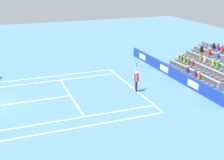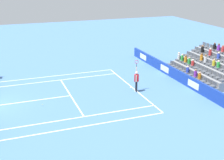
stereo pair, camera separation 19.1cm
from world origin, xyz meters
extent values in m
cube|color=white|center=(0.00, -11.89, 0.00)|extent=(10.97, 0.10, 0.01)
cube|color=white|center=(0.00, -6.40, 0.00)|extent=(8.23, 0.10, 0.01)
cube|color=white|center=(0.00, -3.20, 0.00)|extent=(0.10, 6.40, 0.01)
cube|color=white|center=(4.12, -5.95, 0.00)|extent=(0.10, 11.89, 0.01)
cube|color=white|center=(-4.12, -5.95, 0.00)|extent=(0.10, 11.89, 0.01)
cube|color=white|center=(5.49, -5.95, 0.00)|extent=(0.10, 11.89, 0.01)
cube|color=white|center=(-5.49, -5.95, 0.00)|extent=(0.10, 11.89, 0.01)
cube|color=white|center=(0.00, -11.79, 0.00)|extent=(0.10, 0.20, 0.01)
cube|color=#193899|center=(0.00, -16.59, 0.51)|extent=(19.45, 0.20, 1.02)
cube|color=white|center=(-2.43, -16.48, 0.51)|extent=(1.56, 0.01, 0.57)
cube|color=white|center=(2.43, -16.48, 0.51)|extent=(1.56, 0.01, 0.57)
cube|color=white|center=(7.30, -16.48, 0.51)|extent=(1.56, 0.01, 0.57)
cylinder|color=black|center=(-1.11, -11.79, 0.45)|extent=(0.16, 0.16, 0.90)
cylinder|color=black|center=(-0.88, -11.87, 0.45)|extent=(0.16, 0.16, 0.90)
cube|color=white|center=(-1.11, -11.79, 0.04)|extent=(0.20, 0.28, 0.08)
cube|color=white|center=(-0.88, -11.87, 0.04)|extent=(0.20, 0.28, 0.08)
cube|color=red|center=(-1.00, -11.83, 1.20)|extent=(0.32, 0.41, 0.60)
sphere|color=beige|center=(-1.00, -11.83, 1.66)|extent=(0.24, 0.24, 0.24)
cylinder|color=beige|center=(-0.79, -11.90, 1.81)|extent=(0.09, 0.09, 0.62)
cylinder|color=beige|center=(-1.19, -11.71, 1.22)|extent=(0.09, 0.09, 0.56)
cylinder|color=black|center=(-0.79, -11.90, 2.26)|extent=(0.04, 0.04, 0.28)
torus|color=red|center=(-0.79, -11.90, 2.54)|extent=(0.13, 0.30, 0.31)
sphere|color=#D1E533|center=(-0.79, -11.90, 2.82)|extent=(0.07, 0.07, 0.07)
cube|color=gray|center=(0.00, -17.66, 0.21)|extent=(7.44, 0.95, 0.42)
cube|color=#545960|center=(-3.41, -17.66, 0.52)|extent=(0.48, 0.44, 0.20)
cube|color=#545960|center=(-3.41, -17.86, 0.77)|extent=(0.48, 0.04, 0.30)
cube|color=#545960|center=(-2.79, -17.66, 0.52)|extent=(0.48, 0.44, 0.20)
cube|color=#545960|center=(-2.79, -17.86, 0.77)|extent=(0.48, 0.04, 0.30)
cube|color=#545960|center=(-2.17, -17.66, 0.52)|extent=(0.48, 0.44, 0.20)
cube|color=#545960|center=(-2.17, -17.86, 0.77)|extent=(0.48, 0.04, 0.30)
cube|color=#545960|center=(-1.55, -17.66, 0.52)|extent=(0.48, 0.44, 0.20)
cube|color=#545960|center=(-1.55, -17.86, 0.77)|extent=(0.48, 0.04, 0.30)
cube|color=#545960|center=(-0.93, -17.66, 0.52)|extent=(0.48, 0.44, 0.20)
cube|color=#545960|center=(-0.93, -17.86, 0.77)|extent=(0.48, 0.04, 0.30)
cube|color=#545960|center=(-0.31, -17.66, 0.52)|extent=(0.48, 0.44, 0.20)
cube|color=#545960|center=(-0.31, -17.86, 0.77)|extent=(0.48, 0.04, 0.30)
cube|color=#545960|center=(0.31, -17.66, 0.52)|extent=(0.48, 0.44, 0.20)
cube|color=#545960|center=(0.31, -17.86, 0.77)|extent=(0.48, 0.04, 0.30)
cube|color=#545960|center=(0.93, -17.66, 0.52)|extent=(0.48, 0.44, 0.20)
cube|color=#545960|center=(0.93, -17.86, 0.77)|extent=(0.48, 0.04, 0.30)
cube|color=#545960|center=(1.55, -17.66, 0.52)|extent=(0.48, 0.44, 0.20)
cube|color=#545960|center=(1.55, -17.86, 0.77)|extent=(0.48, 0.04, 0.30)
cube|color=#545960|center=(2.17, -17.66, 0.52)|extent=(0.48, 0.44, 0.20)
cube|color=#545960|center=(2.17, -17.86, 0.77)|extent=(0.48, 0.04, 0.30)
cube|color=#545960|center=(2.79, -17.66, 0.52)|extent=(0.48, 0.44, 0.20)
cube|color=#545960|center=(2.79, -17.86, 0.77)|extent=(0.48, 0.04, 0.30)
cube|color=#545960|center=(3.41, -17.66, 0.52)|extent=(0.48, 0.44, 0.20)
cube|color=#545960|center=(3.41, -17.86, 0.77)|extent=(0.48, 0.04, 0.30)
cube|color=gray|center=(0.00, -18.61, 0.42)|extent=(7.44, 0.95, 0.84)
cube|color=#545960|center=(-3.41, -18.61, 0.94)|extent=(0.48, 0.44, 0.20)
cube|color=#545960|center=(-3.41, -18.81, 1.19)|extent=(0.48, 0.04, 0.30)
cube|color=#545960|center=(-2.79, -18.61, 0.94)|extent=(0.48, 0.44, 0.20)
cube|color=#545960|center=(-2.79, -18.81, 1.19)|extent=(0.48, 0.04, 0.30)
cube|color=#545960|center=(-2.17, -18.61, 0.94)|extent=(0.48, 0.44, 0.20)
cube|color=#545960|center=(-2.17, -18.81, 1.19)|extent=(0.48, 0.04, 0.30)
cube|color=#545960|center=(-1.55, -18.61, 0.94)|extent=(0.48, 0.44, 0.20)
cube|color=#545960|center=(-1.55, -18.81, 1.19)|extent=(0.48, 0.04, 0.30)
cube|color=#545960|center=(-0.93, -18.61, 0.94)|extent=(0.48, 0.44, 0.20)
cube|color=#545960|center=(-0.93, -18.81, 1.19)|extent=(0.48, 0.04, 0.30)
cube|color=#545960|center=(-0.31, -18.61, 0.94)|extent=(0.48, 0.44, 0.20)
cube|color=#545960|center=(-0.31, -18.81, 1.19)|extent=(0.48, 0.04, 0.30)
cube|color=#545960|center=(0.31, -18.61, 0.94)|extent=(0.48, 0.44, 0.20)
cube|color=#545960|center=(0.31, -18.81, 1.19)|extent=(0.48, 0.04, 0.30)
cube|color=#545960|center=(0.93, -18.61, 0.94)|extent=(0.48, 0.44, 0.20)
cube|color=#545960|center=(0.93, -18.81, 1.19)|extent=(0.48, 0.04, 0.30)
cube|color=#545960|center=(1.55, -18.61, 0.94)|extent=(0.48, 0.44, 0.20)
cube|color=#545960|center=(1.55, -18.81, 1.19)|extent=(0.48, 0.04, 0.30)
cube|color=#545960|center=(2.17, -18.61, 0.94)|extent=(0.48, 0.44, 0.20)
cube|color=#545960|center=(2.17, -18.81, 1.19)|extent=(0.48, 0.04, 0.30)
cube|color=#545960|center=(2.79, -18.61, 0.94)|extent=(0.48, 0.44, 0.20)
cube|color=#545960|center=(2.79, -18.81, 1.19)|extent=(0.48, 0.04, 0.30)
cube|color=#545960|center=(3.41, -18.61, 0.94)|extent=(0.48, 0.44, 0.20)
cube|color=#545960|center=(3.41, -18.81, 1.19)|extent=(0.48, 0.04, 0.30)
cube|color=gray|center=(0.00, -19.56, 0.63)|extent=(7.44, 0.95, 1.26)
cube|color=#545960|center=(-2.17, -19.56, 1.36)|extent=(0.48, 0.44, 0.20)
cube|color=#545960|center=(-2.17, -19.76, 1.61)|extent=(0.48, 0.04, 0.30)
cube|color=#545960|center=(-1.55, -19.56, 1.36)|extent=(0.48, 0.44, 0.20)
cube|color=#545960|center=(-1.55, -19.76, 1.61)|extent=(0.48, 0.04, 0.30)
cube|color=#545960|center=(-0.93, -19.56, 1.36)|extent=(0.48, 0.44, 0.20)
cube|color=#545960|center=(-0.93, -19.76, 1.61)|extent=(0.48, 0.04, 0.30)
cube|color=#545960|center=(-0.31, -19.56, 1.36)|extent=(0.48, 0.44, 0.20)
cube|color=#545960|center=(-0.31, -19.76, 1.61)|extent=(0.48, 0.04, 0.30)
cube|color=#545960|center=(0.31, -19.56, 1.36)|extent=(0.48, 0.44, 0.20)
cube|color=#545960|center=(0.31, -19.76, 1.61)|extent=(0.48, 0.04, 0.30)
cube|color=#545960|center=(0.93, -19.56, 1.36)|extent=(0.48, 0.44, 0.20)
cube|color=#545960|center=(0.93, -19.76, 1.61)|extent=(0.48, 0.04, 0.30)
cube|color=#545960|center=(1.55, -19.56, 1.36)|extent=(0.48, 0.44, 0.20)
cube|color=#545960|center=(1.55, -19.76, 1.61)|extent=(0.48, 0.04, 0.30)
cube|color=#545960|center=(2.17, -19.56, 1.36)|extent=(0.48, 0.44, 0.20)
cube|color=#545960|center=(2.17, -19.76, 1.61)|extent=(0.48, 0.04, 0.30)
cube|color=#545960|center=(2.79, -19.56, 1.36)|extent=(0.48, 0.44, 0.20)
cube|color=#545960|center=(2.79, -19.76, 1.61)|extent=(0.48, 0.04, 0.30)
cube|color=#545960|center=(3.41, -19.56, 1.36)|extent=(0.48, 0.44, 0.20)
cube|color=#545960|center=(3.41, -19.76, 1.61)|extent=(0.48, 0.04, 0.30)
cube|color=gray|center=(0.00, -20.51, 0.84)|extent=(7.44, 0.95, 1.68)
cube|color=#545960|center=(-0.93, -20.51, 1.78)|extent=(0.48, 0.44, 0.20)
cube|color=#545960|center=(-0.93, -20.71, 2.03)|extent=(0.48, 0.04, 0.30)
cube|color=#545960|center=(-0.31, -20.51, 1.78)|extent=(0.48, 0.44, 0.20)
cube|color=#545960|center=(-0.31, -20.71, 2.03)|extent=(0.48, 0.04, 0.30)
cube|color=#545960|center=(0.31, -20.51, 1.78)|extent=(0.48, 0.44, 0.20)
cube|color=#545960|center=(0.31, -20.71, 2.03)|extent=(0.48, 0.04, 0.30)
cube|color=#545960|center=(0.93, -20.51, 1.78)|extent=(0.48, 0.44, 0.20)
cube|color=#545960|center=(0.93, -20.71, 2.03)|extent=(0.48, 0.04, 0.30)
cube|color=#545960|center=(1.55, -20.51, 1.78)|extent=(0.48, 0.44, 0.20)
cube|color=#545960|center=(1.55, -20.71, 2.03)|extent=(0.48, 0.04, 0.30)
cube|color=#545960|center=(2.17, -20.51, 1.78)|extent=(0.48, 0.44, 0.20)
cube|color=#545960|center=(2.17, -20.71, 2.03)|extent=(0.48, 0.04, 0.30)
cube|color=#545960|center=(2.79, -20.51, 1.78)|extent=(0.48, 0.44, 0.20)
cube|color=#545960|center=(2.79, -20.71, 2.03)|extent=(0.48, 0.04, 0.30)
cube|color=#545960|center=(3.41, -20.51, 1.78)|extent=(0.48, 0.44, 0.20)
cube|color=#545960|center=(3.41, -20.71, 2.03)|extent=(0.48, 0.04, 0.30)
cube|color=gray|center=(0.00, -21.46, 1.05)|extent=(7.44, 0.95, 2.10)
cube|color=#545960|center=(0.31, -21.46, 2.20)|extent=(0.48, 0.44, 0.20)
cube|color=#545960|center=(0.31, -21.66, 2.45)|extent=(0.48, 0.04, 0.30)
cube|color=#545960|center=(0.93, -21.46, 2.20)|extent=(0.48, 0.44, 0.20)
cube|color=#545960|center=(0.93, -21.66, 2.45)|extent=(0.48, 0.04, 0.30)
cube|color=#545960|center=(1.55, -21.46, 2.20)|extent=(0.48, 0.44, 0.20)
cube|color=#545960|center=(1.55, -21.66, 2.45)|extent=(0.48, 0.04, 0.30)
cube|color=#545960|center=(2.17, -21.46, 2.20)|extent=(0.48, 0.44, 0.20)
cube|color=#545960|center=(2.17, -21.66, 2.45)|extent=(0.48, 0.04, 0.30)
cube|color=#545960|center=(2.79, -21.46, 2.20)|extent=(0.48, 0.44, 0.20)
cube|color=#545960|center=(2.79, -21.66, 2.45)|extent=(0.48, 0.04, 0.30)
cube|color=#545960|center=(3.41, -21.46, 2.20)|extent=(0.48, 0.44, 0.20)
cube|color=#545960|center=(3.41, -21.66, 2.45)|extent=(0.48, 0.04, 0.30)
cylinder|color=orange|center=(0.93, -19.61, 1.73)|extent=(0.28, 0.28, 0.54)
sphere|color=brown|center=(0.93, -19.61, 2.10)|extent=(0.20, 0.20, 0.20)
cylinder|color=green|center=(-1.55, -19.61, 1.69)|extent=(0.28, 0.28, 0.47)
sphere|color=beige|center=(-1.55, -19.61, 2.03)|extent=(0.20, 0.20, 0.20)
cylinder|color=purple|center=(-0.93, -17.71, 0.87)|extent=(0.28, 0.28, 0.50)
sphere|color=#9E7251|center=(-0.93, -17.71, 1.22)|extent=(0.20, 0.20, 0.20)
cylinder|color=black|center=(1.55, -21.51, 2.53)|extent=(0.28, 0.28, 0.45)
sphere|color=brown|center=(1.55, -21.51, 2.85)|extent=(0.20, 0.20, 0.20)
cylinder|color=orange|center=(-1.55, -17.71, 0.84)|extent=(0.28, 0.28, 0.44)
sphere|color=#D3A884|center=(-1.55, -17.71, 1.16)|extent=(0.20, 0.20, 0.20)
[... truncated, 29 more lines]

